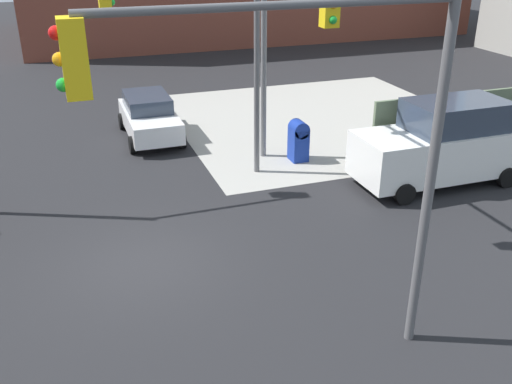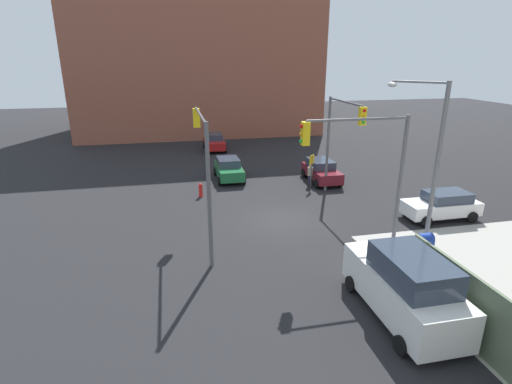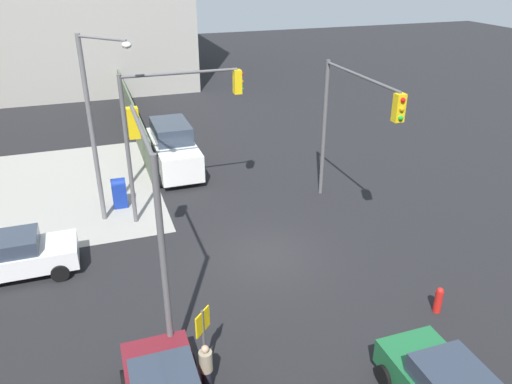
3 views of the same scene
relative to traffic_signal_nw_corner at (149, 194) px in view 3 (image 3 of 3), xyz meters
name	(u,v)px [view 3 (image 3 of 3)]	position (x,y,z in m)	size (l,w,h in m)	color
ground_plane	(266,256)	(2.60, -4.50, -4.60)	(120.00, 120.00, 0.00)	black
sidewalk_corner	(33,194)	(11.60, 4.50, -4.60)	(12.00, 12.00, 0.01)	#9E9B93
construction_fence	(130,110)	(20.83, -1.30, -3.40)	(20.45, 0.12, 2.40)	#56664C
traffic_signal_nw_corner	(149,194)	(0.00, 0.00, 0.00)	(5.02, 0.36, 6.50)	#59595B
traffic_signal_se_corner	(350,115)	(4.81, -9.00, 0.06)	(5.95, 0.36, 6.50)	#59595B
traffic_signal_ne_corner	(172,117)	(7.10, -1.95, 0.01)	(0.36, 5.15, 6.50)	#59595B
street_lamp_corner	(96,119)	(7.53, 1.05, 0.10)	(2.15, 1.90, 8.00)	slate
warning_sign_two_way	(203,334)	(-2.80, -0.76, -2.96)	(0.48, 0.48, 2.40)	#4C4C4C
mailbox_blue	(119,192)	(8.80, 0.50, -3.84)	(0.56, 0.64, 1.43)	navy
fire_hydrant	(439,299)	(-2.40, -8.70, -4.12)	(0.26, 0.26, 0.94)	red
hatchback_white	(13,255)	(4.38, 4.64, -3.76)	(2.02, 4.29, 1.62)	white
van_white_delivery	(173,148)	(12.29, -2.70, -3.32)	(5.40, 2.32, 2.62)	white
pedestrian_crossing	(206,368)	(-3.20, -0.70, -3.78)	(0.36, 0.36, 1.59)	#9E937A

